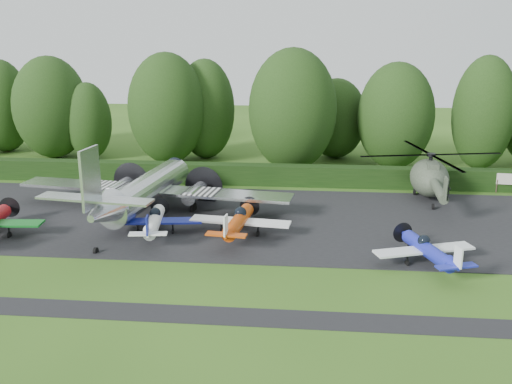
# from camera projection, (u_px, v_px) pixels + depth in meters

# --- Properties ---
(ground) EXTENTS (160.00, 160.00, 0.00)m
(ground) POSITION_uv_depth(u_px,v_px,m) (189.00, 269.00, 36.85)
(ground) COLOR #2F5518
(ground) RESTS_ON ground
(apron) EXTENTS (70.00, 18.00, 0.01)m
(apron) POSITION_uv_depth(u_px,v_px,m) (214.00, 219.00, 46.41)
(apron) COLOR black
(apron) RESTS_ON ground
(taxiway_verge) EXTENTS (70.00, 2.00, 0.00)m
(taxiway_verge) POSITION_uv_depth(u_px,v_px,m) (166.00, 314.00, 31.11)
(taxiway_verge) COLOR black
(taxiway_verge) RESTS_ON ground
(hedgerow) EXTENTS (90.00, 1.60, 2.00)m
(hedgerow) POSITION_uv_depth(u_px,v_px,m) (232.00, 184.00, 56.93)
(hedgerow) COLOR black
(hedgerow) RESTS_ON ground
(transport_plane) EXTENTS (23.95, 18.37, 7.68)m
(transport_plane) POSITION_uv_depth(u_px,v_px,m) (147.00, 190.00, 46.99)
(transport_plane) COLOR silver
(transport_plane) RESTS_ON ground
(light_plane_white) EXTENTS (7.06, 7.42, 2.71)m
(light_plane_white) POSITION_uv_depth(u_px,v_px,m) (154.00, 221.00, 42.52)
(light_plane_white) COLOR white
(light_plane_white) RESTS_ON ground
(light_plane_orange) EXTENTS (7.57, 7.95, 2.91)m
(light_plane_orange) POSITION_uv_depth(u_px,v_px,m) (239.00, 221.00, 42.24)
(light_plane_orange) COLOR #C3430B
(light_plane_orange) RESTS_ON ground
(light_plane_blue) EXTENTS (6.84, 7.19, 2.63)m
(light_plane_blue) POSITION_uv_depth(u_px,v_px,m) (428.00, 250.00, 37.10)
(light_plane_blue) COLOR #1B24A7
(light_plane_blue) RESTS_ON ground
(helicopter) EXTENTS (12.99, 15.20, 4.18)m
(helicopter) POSITION_uv_depth(u_px,v_px,m) (430.00, 175.00, 51.38)
(helicopter) COLOR #363E2F
(helicopter) RESTS_ON ground
(tree_0) EXTENTS (5.34, 5.34, 9.00)m
(tree_0) POSITION_uv_depth(u_px,v_px,m) (88.00, 121.00, 66.43)
(tree_0) COLOR black
(tree_0) RESTS_ON ground
(tree_1) EXTENTS (6.85, 6.85, 11.38)m
(tree_1) POSITION_uv_depth(u_px,v_px,m) (2.00, 106.00, 70.12)
(tree_1) COLOR black
(tree_1) RESTS_ON ground
(tree_3) EXTENTS (8.71, 8.71, 11.94)m
(tree_3) POSITION_uv_depth(u_px,v_px,m) (51.00, 108.00, 66.86)
(tree_3) COLOR black
(tree_3) RESTS_ON ground
(tree_4) EXTENTS (8.23, 8.23, 11.58)m
(tree_4) POSITION_uv_depth(u_px,v_px,m) (396.00, 116.00, 61.66)
(tree_4) COLOR black
(tree_4) RESTS_ON ground
(tree_5) EXTENTS (7.05, 7.05, 9.40)m
(tree_5) POSITION_uv_depth(u_px,v_px,m) (336.00, 119.00, 67.02)
(tree_5) COLOR black
(tree_5) RESTS_ON ground
(tree_7) EXTENTS (6.89, 6.89, 11.63)m
(tree_7) POSITION_uv_depth(u_px,v_px,m) (205.00, 109.00, 66.55)
(tree_7) COLOR black
(tree_7) RESTS_ON ground
(tree_8) EXTENTS (6.62, 6.62, 12.30)m
(tree_8) POSITION_uv_depth(u_px,v_px,m) (484.00, 113.00, 61.26)
(tree_8) COLOR black
(tree_8) RESTS_ON ground
(tree_10) EXTENTS (8.71, 8.71, 12.48)m
(tree_10) POSITION_uv_depth(u_px,v_px,m) (167.00, 109.00, 64.03)
(tree_10) COLOR black
(tree_10) RESTS_ON ground
(tree_11) EXTENTS (9.42, 9.42, 13.09)m
(tree_11) POSITION_uv_depth(u_px,v_px,m) (293.00, 110.00, 60.64)
(tree_11) COLOR black
(tree_11) RESTS_ON ground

